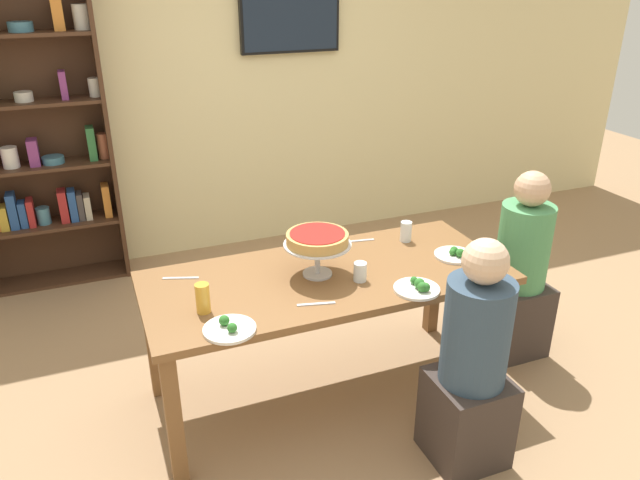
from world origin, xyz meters
The scene contains 17 objects.
ground_plane centered at (0.00, 0.00, 0.00)m, with size 12.00×12.00×0.00m, color #9E7A56.
rear_partition centered at (0.00, 2.20, 1.40)m, with size 8.00×0.12×2.80m, color beige.
dining_table centered at (0.00, 0.00, 0.65)m, with size 1.86×0.80×0.74m.
bookshelf centered at (-1.43, 2.01, 1.10)m, with size 1.10×0.30×2.21m.
television centered at (0.56, 2.11, 1.79)m, with size 0.79×0.05×0.47m.
diner_head_east centered at (1.21, -0.03, 0.49)m, with size 0.34×0.34×1.15m.
diner_near_right centered at (0.43, -0.68, 0.49)m, with size 0.34×0.34×1.15m.
deep_dish_pizza_stand centered at (-0.05, 0.02, 0.93)m, with size 0.34×0.34×0.23m.
salad_plate_near_diner centered at (-0.59, -0.33, 0.75)m, with size 0.23×0.23×0.06m.
salad_plate_far_diner centered at (0.34, -0.32, 0.76)m, with size 0.22×0.22×0.07m.
salad_plate_spare centered at (0.72, -0.07, 0.75)m, with size 0.22×0.22×0.06m.
beer_glass_amber_tall centered at (-0.66, -0.13, 0.81)m, with size 0.07×0.07×0.14m, color gold.
water_glass_clear_near centered at (0.13, -0.12, 0.79)m, with size 0.07×0.07×0.10m, color white.
water_glass_clear_far centered at (0.57, 0.22, 0.80)m, with size 0.06×0.06×0.12m, color white.
cutlery_fork_near centered at (-0.70, 0.23, 0.74)m, with size 0.18×0.02×0.01m, color silver.
cutlery_knife_near centered at (-0.16, -0.26, 0.74)m, with size 0.18×0.02×0.01m, color silver.
cutlery_fork_far centered at (0.32, 0.31, 0.74)m, with size 0.18×0.02×0.01m, color silver.
Camera 1 is at (-1.05, -2.54, 2.18)m, focal length 34.19 mm.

